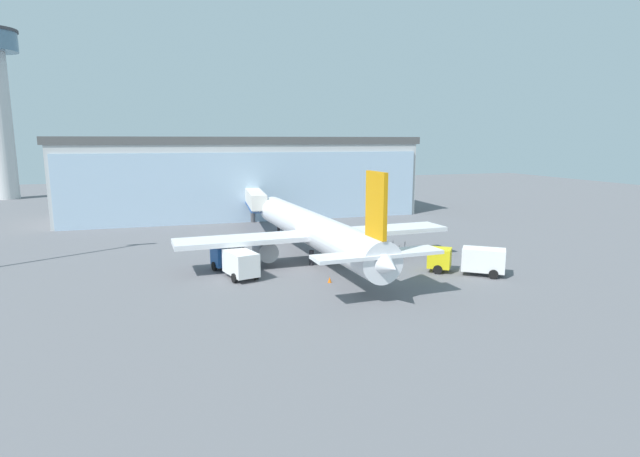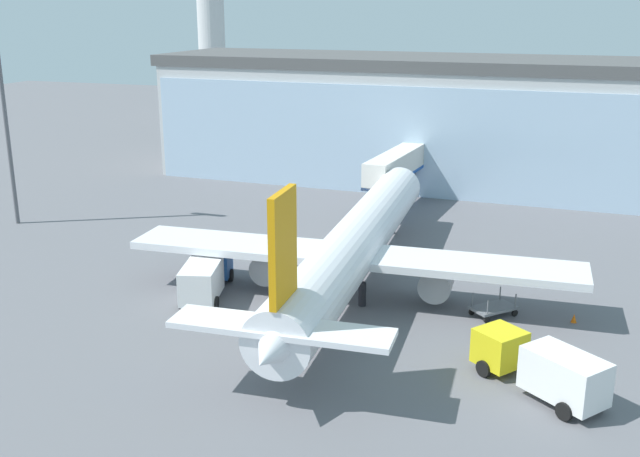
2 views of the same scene
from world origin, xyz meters
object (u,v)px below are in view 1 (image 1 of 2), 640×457
object	(u,v)px
jet_bridge	(255,200)
fuel_truck	(469,259)
safety_cone_nose	(330,280)
catering_truck	(235,261)
airplane	(314,230)
baggage_cart	(396,252)
safety_cone_wingtip	(431,250)

from	to	relation	value
jet_bridge	fuel_truck	bearing A→B (deg)	-150.03
safety_cone_nose	catering_truck	bearing A→B (deg)	146.99
airplane	catering_truck	bearing A→B (deg)	108.87
catering_truck	baggage_cart	world-z (taller)	catering_truck
jet_bridge	catering_truck	distance (m)	27.42
safety_cone_nose	safety_cone_wingtip	bearing A→B (deg)	28.57
jet_bridge	airplane	distance (m)	22.87
baggage_cart	safety_cone_nose	bearing A→B (deg)	169.81
fuel_truck	safety_cone_wingtip	xyz separation A→B (m)	(1.50, 9.76, -1.19)
catering_truck	safety_cone_nose	bearing A→B (deg)	-137.63
safety_cone_wingtip	safety_cone_nose	bearing A→B (deg)	-151.43
safety_cone_wingtip	fuel_truck	bearing A→B (deg)	-98.76
safety_cone_nose	safety_cone_wingtip	world-z (taller)	same
jet_bridge	safety_cone_wingtip	world-z (taller)	jet_bridge
fuel_truck	baggage_cart	size ratio (longest dim) A/B	2.27
baggage_cart	airplane	bearing A→B (deg)	127.94
jet_bridge	fuel_truck	distance (m)	36.26
jet_bridge	safety_cone_nose	world-z (taller)	jet_bridge
fuel_truck	baggage_cart	xyz separation A→B (m)	(-3.33, 9.24, -0.97)
catering_truck	fuel_truck	bearing A→B (deg)	-120.98
safety_cone_nose	safety_cone_wingtip	xyz separation A→B (m)	(15.55, 8.47, 0.00)
jet_bridge	safety_cone_nose	xyz separation A→B (m)	(1.05, -31.57, -3.87)
jet_bridge	fuel_truck	size ratio (longest dim) A/B	1.89
catering_truck	safety_cone_wingtip	bearing A→B (deg)	-96.63
safety_cone_wingtip	catering_truck	bearing A→B (deg)	-172.00
jet_bridge	fuel_truck	world-z (taller)	jet_bridge
fuel_truck	safety_cone_nose	distance (m)	14.16
airplane	safety_cone_wingtip	world-z (taller)	airplane
fuel_truck	safety_cone_wingtip	bearing A→B (deg)	-61.22
airplane	catering_truck	size ratio (longest dim) A/B	4.87
jet_bridge	baggage_cart	distance (m)	26.64
catering_truck	safety_cone_wingtip	world-z (taller)	catering_truck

